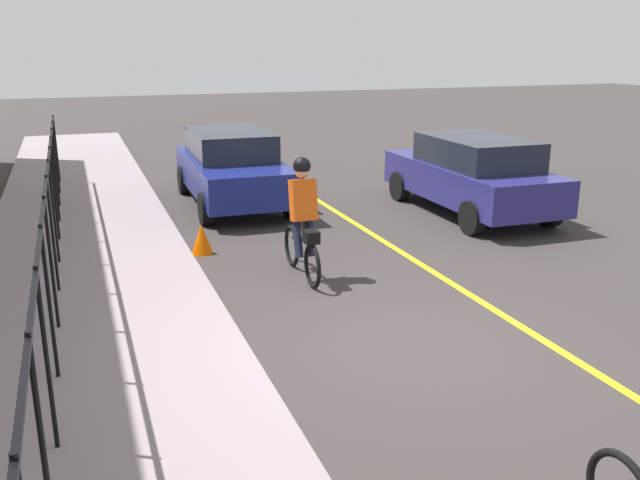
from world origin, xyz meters
name	(u,v)px	position (x,y,z in m)	size (l,w,h in m)	color
ground_plane	(408,348)	(0.00, 0.00, 0.00)	(80.00, 80.00, 0.00)	#36312F
lane_line_centre	(524,328)	(0.00, -1.60, 0.00)	(36.00, 0.12, 0.01)	yellow
sidewalk	(102,392)	(0.00, 3.40, 0.07)	(40.00, 3.20, 0.15)	gray
iron_fence	(47,252)	(1.00, 3.80, 1.28)	(19.88, 0.04, 1.60)	black
cyclist_lead	(303,219)	(2.71, 0.37, 0.91)	(1.71, 0.37, 1.83)	black
patrol_sedan	(472,174)	(5.33, -4.16, 0.82)	(4.41, 1.95, 1.58)	navy
parked_sedan_rear	(232,167)	(7.79, 0.26, 0.82)	(4.44, 2.00, 1.58)	navy
traffic_cone_far	(202,239)	(4.45, 1.56, 0.25)	(0.36, 0.36, 0.50)	#E85500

